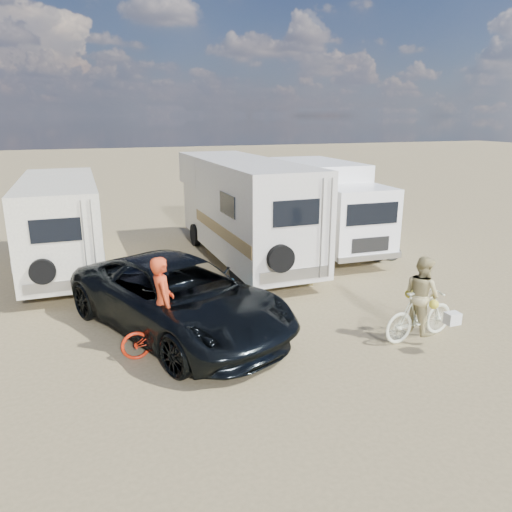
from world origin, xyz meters
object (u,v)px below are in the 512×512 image
object	(u,v)px
rider_man	(163,311)
crate	(304,278)
rv_left	(62,227)
dark_suv	(179,297)
bike_woman	(420,315)
bike_man	(165,334)
rv_main	(243,211)
box_truck	(326,207)
cooler	(225,289)
rider_woman	(421,302)
bike_parked	(373,246)

from	to	relation	value
rider_man	crate	distance (m)	5.48
rv_left	dark_suv	bearing A→B (deg)	-65.98
rider_man	crate	world-z (taller)	rider_man
crate	rider_man	bearing A→B (deg)	-146.28
rv_left	rider_man	world-z (taller)	rv_left
bike_woman	bike_man	bearing A→B (deg)	71.05
rv_main	bike_man	world-z (taller)	rv_main
box_truck	cooler	size ratio (longest dim) A/B	11.51
bike_man	rider_woman	distance (m)	5.43
dark_suv	rider_man	xyz separation A→B (m)	(-0.50, -1.01, 0.13)
bike_man	bike_woman	xyz separation A→B (m)	(5.30, -1.12, 0.10)
box_truck	rider_man	xyz separation A→B (m)	(-6.81, -6.19, -0.60)
rv_left	bike_parked	distance (m)	10.01
cooler	rider_woman	bearing A→B (deg)	-46.49
box_truck	dark_suv	world-z (taller)	box_truck
crate	bike_parked	bearing A→B (deg)	24.62
bike_woman	dark_suv	bearing A→B (deg)	59.04
box_truck	rider_man	world-z (taller)	box_truck
bike_woman	cooler	distance (m)	5.07
box_truck	dark_suv	bearing A→B (deg)	-139.05
rv_main	rider_woman	size ratio (longest dim) A/B	4.79
dark_suv	cooler	xyz separation A→B (m)	(1.57, 1.76, -0.60)
rider_woman	crate	distance (m)	4.26
rv_main	rv_left	distance (m)	5.65
rider_man	box_truck	bearing A→B (deg)	-48.52
rider_woman	crate	world-z (taller)	rider_woman
dark_suv	bike_man	xyz separation A→B (m)	(-0.50, -1.01, -0.36)
dark_suv	crate	xyz separation A→B (m)	(4.01, 2.00, -0.64)
box_truck	bike_man	size ratio (longest dim) A/B	3.53
rv_left	crate	xyz separation A→B (m)	(6.50, -3.56, -1.26)
cooler	bike_woman	bearing A→B (deg)	-46.49
bike_parked	cooler	xyz separation A→B (m)	(-5.69, -1.73, -0.26)
bike_man	rider_man	distance (m)	0.49
rider_woman	bike_parked	bearing A→B (deg)	-30.63
rv_left	dark_suv	size ratio (longest dim) A/B	1.12
rv_main	rider_woman	bearing A→B (deg)	-77.89
bike_woman	bike_parked	xyz separation A→B (m)	(2.46, 5.62, -0.08)
crate	cooler	bearing A→B (deg)	-174.42
bike_woman	rv_main	bearing A→B (deg)	6.35
rv_left	rider_woman	distance (m)	10.61
box_truck	bike_parked	size ratio (longest dim) A/B	3.41
rv_left	bike_woman	xyz separation A→B (m)	(7.29, -7.69, -0.87)
box_truck	crate	distance (m)	4.16
rider_man	crate	bearing A→B (deg)	-57.09
crate	bike_man	bearing A→B (deg)	-146.28
cooler	dark_suv	bearing A→B (deg)	-127.91
dark_suv	cooler	distance (m)	2.43
rider_woman	bike_parked	distance (m)	6.14
rider_man	rider_woman	distance (m)	5.41
dark_suv	bike_man	bearing A→B (deg)	-140.05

